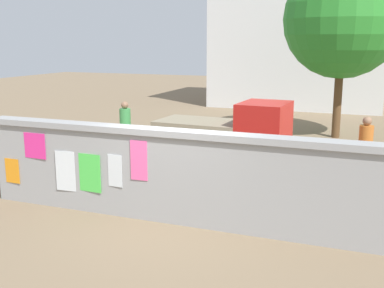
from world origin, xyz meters
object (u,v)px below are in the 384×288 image
object	(u,v)px
auto_rickshaw_truck	(228,135)
motorcycle	(77,168)
person_walking	(366,142)
person_bystander	(125,122)
tree_roadside	(343,20)
bicycle_near	(257,187)

from	to	relation	value
auto_rickshaw_truck	motorcycle	distance (m)	4.17
person_walking	person_bystander	bearing A→B (deg)	176.17
auto_rickshaw_truck	tree_roadside	distance (m)	6.78
auto_rickshaw_truck	motorcycle	xyz separation A→B (m)	(-2.83, -3.03, -0.44)
motorcycle	person_bystander	bearing A→B (deg)	99.92
tree_roadside	bicycle_near	bearing A→B (deg)	-96.65
motorcycle	bicycle_near	world-z (taller)	bicycle_near
person_walking	auto_rickshaw_truck	bearing A→B (deg)	179.56
auto_rickshaw_truck	person_bystander	world-z (taller)	auto_rickshaw_truck
person_walking	person_bystander	world-z (taller)	same
auto_rickshaw_truck	bicycle_near	world-z (taller)	auto_rickshaw_truck
motorcycle	tree_roadside	xyz separation A→B (m)	(5.23, 8.48, 3.68)
bicycle_near	auto_rickshaw_truck	bearing A→B (deg)	118.60
auto_rickshaw_truck	tree_roadside	world-z (taller)	tree_roadside
bicycle_near	person_bystander	world-z (taller)	person_bystander
auto_rickshaw_truck	tree_roadside	bearing A→B (deg)	66.21
person_walking	person_bystander	distance (m)	6.99
motorcycle	bicycle_near	distance (m)	4.30
auto_rickshaw_truck	motorcycle	world-z (taller)	auto_rickshaw_truck
tree_roadside	person_bystander	bearing A→B (deg)	-139.38
auto_rickshaw_truck	bicycle_near	bearing A→B (deg)	-61.40
bicycle_near	tree_roadside	xyz separation A→B (m)	(0.95, 8.12, 3.78)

